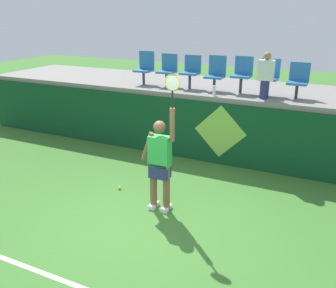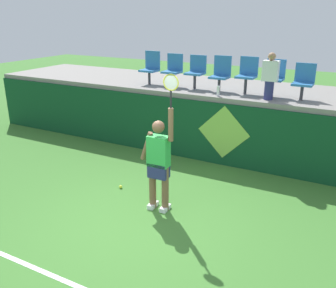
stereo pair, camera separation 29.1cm
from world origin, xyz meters
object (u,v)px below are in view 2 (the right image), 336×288
at_px(tennis_ball, 121,187).
at_px(spectator_0, 270,76).
at_px(stadium_chair_0, 151,67).
at_px(stadium_chair_5, 274,76).
at_px(stadium_chair_4, 247,73).
at_px(stadium_chair_3, 221,73).
at_px(stadium_chair_6, 304,80).
at_px(stadium_chair_2, 196,70).
at_px(tennis_player, 159,161).
at_px(water_bottle, 218,91).
at_px(stadium_chair_1, 173,69).

relative_size(tennis_ball, spectator_0, 0.06).
height_order(stadium_chair_0, stadium_chair_5, stadium_chair_0).
bearing_deg(tennis_ball, stadium_chair_4, 61.11).
relative_size(tennis_ball, stadium_chair_3, 0.08).
distance_m(stadium_chair_0, stadium_chair_6, 3.95).
distance_m(stadium_chair_2, stadium_chair_4, 1.32).
xyz_separation_m(tennis_player, spectator_0, (1.16, 2.94, 1.18)).
bearing_deg(stadium_chair_5, stadium_chair_0, 179.88).
bearing_deg(stadium_chair_4, tennis_ball, -118.89).
distance_m(tennis_ball, spectator_0, 4.05).
bearing_deg(stadium_chair_6, stadium_chair_0, 179.92).
height_order(tennis_player, water_bottle, tennis_player).
xyz_separation_m(stadium_chair_0, stadium_chair_5, (3.30, -0.01, 0.01)).
height_order(stadium_chair_1, stadium_chair_6, stadium_chair_1).
relative_size(stadium_chair_0, stadium_chair_4, 1.01).
bearing_deg(stadium_chair_4, stadium_chair_0, 179.88).
distance_m(tennis_player, stadium_chair_3, 3.52).
bearing_deg(water_bottle, stadium_chair_0, 164.29).
bearing_deg(water_bottle, stadium_chair_5, 28.50).
bearing_deg(tennis_player, stadium_chair_4, 81.03).
distance_m(tennis_ball, stadium_chair_2, 3.64).
bearing_deg(water_bottle, tennis_player, -90.91).
distance_m(stadium_chair_1, stadium_chair_5, 2.61).
height_order(tennis_player, stadium_chair_5, tennis_player).
height_order(water_bottle, stadium_chair_3, stadium_chair_3).
xyz_separation_m(tennis_ball, stadium_chair_5, (2.28, 2.99, 2.05)).
distance_m(tennis_player, spectator_0, 3.37).
height_order(stadium_chair_5, stadium_chair_6, stadium_chair_5).
bearing_deg(stadium_chair_3, stadium_chair_6, -0.19).
bearing_deg(stadium_chair_1, stadium_chair_6, -0.01).
bearing_deg(stadium_chair_5, stadium_chair_2, 179.98).
distance_m(water_bottle, stadium_chair_6, 1.90).
xyz_separation_m(stadium_chair_5, spectator_0, (-0.00, -0.40, 0.06)).
xyz_separation_m(stadium_chair_0, stadium_chair_2, (1.34, -0.01, -0.00)).
xyz_separation_m(stadium_chair_2, spectator_0, (1.95, -0.40, 0.07)).
bearing_deg(water_bottle, stadium_chair_6, 18.93).
distance_m(stadium_chair_0, stadium_chair_3, 2.00).
height_order(stadium_chair_3, spectator_0, spectator_0).
bearing_deg(stadium_chair_3, spectator_0, -17.47).
distance_m(tennis_ball, stadium_chair_5, 4.28).
bearing_deg(tennis_ball, stadium_chair_6, 45.50).
distance_m(stadium_chair_5, spectator_0, 0.40).
bearing_deg(stadium_chair_4, stadium_chair_1, 179.98).
relative_size(water_bottle, stadium_chair_3, 0.28).
relative_size(stadium_chair_2, stadium_chair_4, 0.96).
bearing_deg(stadium_chair_6, tennis_ball, -134.50).
distance_m(stadium_chair_1, stadium_chair_2, 0.66).
bearing_deg(stadium_chair_2, tennis_player, -76.62).
bearing_deg(stadium_chair_5, tennis_ball, -127.38).
bearing_deg(stadium_chair_6, spectator_0, -148.54).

